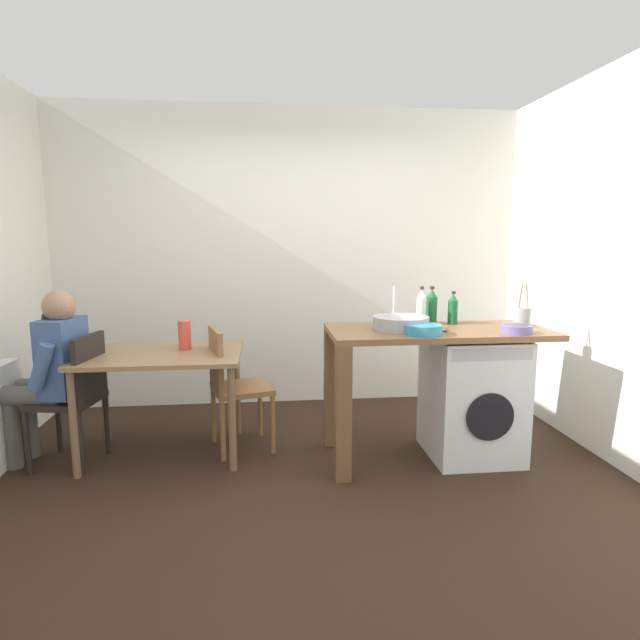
% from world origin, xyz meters
% --- Properties ---
extents(ground_plane, '(5.46, 5.46, 0.00)m').
position_xyz_m(ground_plane, '(0.00, 0.00, 0.00)').
color(ground_plane, black).
extents(wall_back, '(4.60, 0.10, 2.70)m').
position_xyz_m(wall_back, '(0.00, 1.75, 1.35)').
color(wall_back, silver).
rests_on(wall_back, ground_plane).
extents(dining_table, '(1.10, 0.76, 0.74)m').
position_xyz_m(dining_table, '(-0.97, 0.57, 0.64)').
color(dining_table, olive).
rests_on(dining_table, ground_plane).
extents(chair_person_seat, '(0.46, 0.46, 0.90)m').
position_xyz_m(chair_person_seat, '(-1.51, 0.46, 0.51)').
color(chair_person_seat, black).
rests_on(chair_person_seat, ground_plane).
extents(chair_opposite, '(0.49, 0.49, 0.90)m').
position_xyz_m(chair_opposite, '(-0.49, 0.60, 0.51)').
color(chair_opposite, olive).
rests_on(chair_opposite, ground_plane).
extents(seated_person, '(0.53, 0.54, 1.20)m').
position_xyz_m(seated_person, '(-1.67, 0.49, 0.67)').
color(seated_person, '#595651').
rests_on(seated_person, ground_plane).
extents(kitchen_counter, '(1.50, 0.68, 0.92)m').
position_xyz_m(kitchen_counter, '(0.73, 0.32, 0.76)').
color(kitchen_counter, brown).
rests_on(kitchen_counter, ground_plane).
extents(washing_machine, '(0.60, 0.61, 0.86)m').
position_xyz_m(washing_machine, '(1.20, 0.32, 0.43)').
color(washing_machine, silver).
rests_on(washing_machine, ground_plane).
extents(sink_basin, '(0.38, 0.38, 0.09)m').
position_xyz_m(sink_basin, '(0.67, 0.32, 0.97)').
color(sink_basin, '#9EA0A5').
rests_on(sink_basin, kitchen_counter).
extents(tap, '(0.02, 0.02, 0.28)m').
position_xyz_m(tap, '(0.67, 0.50, 1.06)').
color(tap, '#B2B2B7').
rests_on(tap, kitchen_counter).
extents(bottle_tall_green, '(0.07, 0.07, 0.28)m').
position_xyz_m(bottle_tall_green, '(0.87, 0.49, 1.04)').
color(bottle_tall_green, silver).
rests_on(bottle_tall_green, kitchen_counter).
extents(bottle_squat_brown, '(0.08, 0.08, 0.27)m').
position_xyz_m(bottle_squat_brown, '(0.97, 0.56, 1.04)').
color(bottle_squat_brown, '#19592D').
rests_on(bottle_squat_brown, kitchen_counter).
extents(bottle_clear_small, '(0.07, 0.07, 0.24)m').
position_xyz_m(bottle_clear_small, '(1.11, 0.50, 1.03)').
color(bottle_clear_small, '#19592D').
rests_on(bottle_clear_small, kitchen_counter).
extents(mixing_bowl, '(0.24, 0.24, 0.07)m').
position_xyz_m(mixing_bowl, '(0.77, 0.12, 0.96)').
color(mixing_bowl, teal).
rests_on(mixing_bowl, kitchen_counter).
extents(utensil_crock, '(0.11, 0.11, 0.30)m').
position_xyz_m(utensil_crock, '(1.57, 0.37, 0.99)').
color(utensil_crock, gray).
rests_on(utensil_crock, kitchen_counter).
extents(colander, '(0.20, 0.20, 0.06)m').
position_xyz_m(colander, '(1.39, 0.10, 0.95)').
color(colander, slate).
rests_on(colander, kitchen_counter).
extents(vase, '(0.09, 0.09, 0.21)m').
position_xyz_m(vase, '(-0.82, 0.67, 0.85)').
color(vase, '#D84C38').
rests_on(vase, dining_table).
extents(scissors, '(0.15, 0.06, 0.01)m').
position_xyz_m(scissors, '(0.89, 0.22, 0.92)').
color(scissors, '#B2B2B7').
rests_on(scissors, kitchen_counter).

